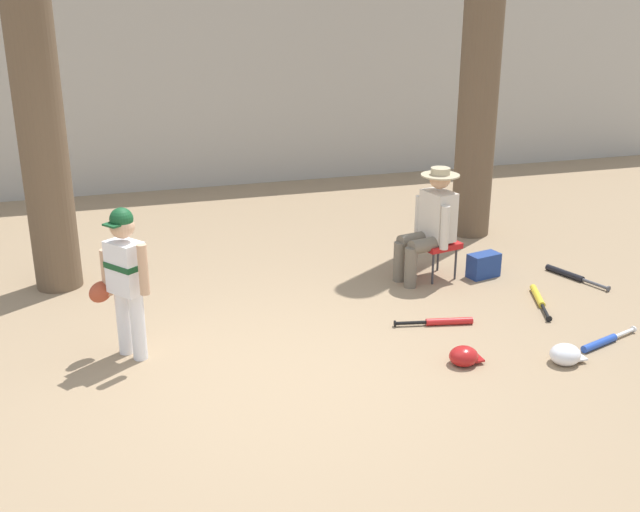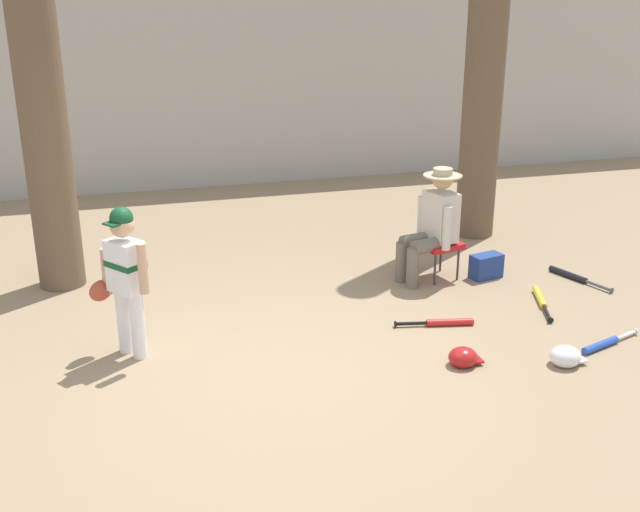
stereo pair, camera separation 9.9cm
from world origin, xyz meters
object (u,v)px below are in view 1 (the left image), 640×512
handbag_beside_stool (484,265)px  young_ballplayer (124,274)px  bat_yellow_trainer (539,298)px  bat_blue_youth (603,342)px  folding_stool (436,245)px  seated_spectator (430,221)px  bat_red_barrel (443,322)px  batting_helmet_red (464,356)px  tree_near_player (34,71)px  bat_black_composite (569,275)px  tree_behind_spectator (482,50)px  batting_helmet_white (565,355)px

handbag_beside_stool → young_ballplayer: bearing=-168.1°
bat_yellow_trainer → bat_blue_youth: bearing=-89.5°
folding_stool → seated_spectator: 0.29m
bat_red_barrel → batting_helmet_red: 0.77m
tree_near_player → handbag_beside_stool: tree_near_player is taller
bat_red_barrel → bat_blue_youth: bearing=-34.2°
bat_red_barrel → batting_helmet_red: size_ratio=2.52×
folding_stool → bat_yellow_trainer: 1.20m
bat_black_composite → batting_helmet_red: (-2.00, -1.45, 0.04)m
tree_behind_spectator → seated_spectator: 2.38m
tree_near_player → batting_helmet_white: tree_near_player is taller
handbag_beside_stool → tree_near_player: bearing=166.4°
folding_stool → bat_black_composite: 1.48m
tree_behind_spectator → bat_blue_youth: size_ratio=7.44×
bat_blue_youth → batting_helmet_red: bearing=178.5°
young_ballplayer → bat_red_barrel: young_ballplayer is taller
bat_blue_youth → seated_spectator: bearing=112.9°
folding_stool → bat_blue_youth: size_ratio=0.68×
tree_near_player → folding_stool: 4.37m
bat_black_composite → batting_helmet_white: 2.06m
tree_behind_spectator → batting_helmet_white: 4.13m
bat_red_barrel → bat_black_composite: bearing=21.0°
bat_blue_youth → batting_helmet_white: (-0.52, -0.19, 0.04)m
folding_stool → batting_helmet_red: (-0.62, -1.89, -0.29)m
tree_near_player → bat_yellow_trainer: size_ratio=6.70×
tree_near_player → batting_helmet_red: 4.78m
tree_near_player → bat_red_barrel: 4.53m
folding_stool → bat_blue_youth: (0.71, -1.93, -0.33)m
seated_spectator → bat_blue_youth: seated_spectator is taller
seated_spectator → bat_yellow_trainer: 1.34m
seated_spectator → bat_red_barrel: (-0.35, -1.12, -0.61)m
batting_helmet_white → tree_near_player: bearing=143.1°
folding_stool → bat_black_composite: size_ratio=0.62×
bat_yellow_trainer → bat_blue_youth: size_ratio=1.09×
seated_spectator → bat_black_composite: bearing=-15.9°
young_ballplayer → bat_red_barrel: (2.80, -0.21, -0.71)m
tree_behind_spectator → bat_blue_youth: 3.92m
bat_yellow_trainer → batting_helmet_red: size_ratio=2.63×
tree_near_player → bat_black_composite: bearing=-14.5°
tree_near_player → batting_helmet_white: 5.49m
bat_black_composite → handbag_beside_stool: bearing=160.9°
folding_stool → handbag_beside_stool: size_ratio=1.40×
seated_spectator → bat_yellow_trainer: seated_spectator is taller
bat_black_composite → batting_helmet_red: 2.47m
bat_red_barrel → tree_near_player: bearing=148.9°
bat_red_barrel → bat_black_composite: 1.95m
young_ballplayer → seated_spectator: size_ratio=1.09×
bat_black_composite → tree_behind_spectator: bearing=99.9°
handbag_beside_stool → bat_black_composite: bearing=-19.1°
tree_near_player → batting_helmet_red: bearing=-41.0°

